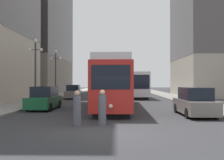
{
  "coord_description": "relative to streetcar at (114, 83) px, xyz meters",
  "views": [
    {
      "loc": [
        0.34,
        -11.18,
        2.15
      ],
      "look_at": [
        0.04,
        6.2,
        2.3
      ],
      "focal_mm": 42.08,
      "sensor_mm": 36.0,
      "label": 1
    }
  ],
  "objects": [
    {
      "name": "pedestrian_crossing_near",
      "position": [
        -1.74,
        -9.27,
        -1.28
      ],
      "size": [
        0.39,
        0.39,
        1.75
      ],
      "rotation": [
        0.0,
        0.0,
        6.08
      ],
      "color": "#4C4C56",
      "rests_on": "ground"
    },
    {
      "name": "building_left_corner",
      "position": [
        -16.28,
        28.52,
        11.89
      ],
      "size": [
        12.7,
        23.09,
        27.15
      ],
      "color": "slate",
      "rests_on": "ground"
    },
    {
      "name": "lamp_post_left_near",
      "position": [
        -7.43,
        2.31,
        2.01
      ],
      "size": [
        1.41,
        0.36,
        6.11
      ],
      "color": "#333338",
      "rests_on": "sidewalk_left"
    },
    {
      "name": "building_right_corner",
      "position": [
        15.55,
        18.33,
        10.16
      ],
      "size": [
        11.79,
        14.94,
        23.82
      ],
      "color": "#A89E8E",
      "rests_on": "ground"
    },
    {
      "name": "parked_car_left_near",
      "position": [
        -5.53,
        12.49,
        -1.26
      ],
      "size": [
        2.07,
        4.85,
        1.82
      ],
      "rotation": [
        0.0,
        0.0,
        0.05
      ],
      "color": "black",
      "rests_on": "ground"
    },
    {
      "name": "parked_car_left_mid",
      "position": [
        -5.53,
        -1.43,
        -1.26
      ],
      "size": [
        1.95,
        4.62,
        1.82
      ],
      "rotation": [
        0.0,
        0.0,
        -0.02
      ],
      "color": "black",
      "rests_on": "ground"
    },
    {
      "name": "pedestrian_crossing_far",
      "position": [
        -0.51,
        -8.98,
        -1.27
      ],
      "size": [
        0.4,
        0.4,
        1.78
      ],
      "rotation": [
        0.0,
        0.0,
        0.08
      ],
      "color": "#4C4C56",
      "rests_on": "ground"
    },
    {
      "name": "transit_bus",
      "position": [
        2.86,
        15.25,
        -0.15
      ],
      "size": [
        2.85,
        12.24,
        3.45
      ],
      "rotation": [
        0.0,
        0.0,
        0.02
      ],
      "color": "black",
      "rests_on": "ground"
    },
    {
      "name": "sidewalk_left",
      "position": [
        -8.53,
        28.99,
        -2.03
      ],
      "size": [
        3.4,
        120.0,
        0.15
      ],
      "primitive_type": "cube",
      "color": "gray",
      "rests_on": "ground"
    },
    {
      "name": "parked_car_right_far",
      "position": [
        5.25,
        -5.14,
        -1.26
      ],
      "size": [
        1.9,
        4.77,
        1.82
      ],
      "rotation": [
        0.0,
        0.0,
        3.14
      ],
      "color": "black",
      "rests_on": "ground"
    },
    {
      "name": "lamp_post_left_far",
      "position": [
        -7.43,
        10.49,
        1.98
      ],
      "size": [
        1.41,
        0.36,
        6.05
      ],
      "color": "#333338",
      "rests_on": "sidewalk_left"
    },
    {
      "name": "ground_plane",
      "position": [
        -0.14,
        -11.01,
        -2.1
      ],
      "size": [
        200.0,
        200.0,
        0.0
      ],
      "primitive_type": "plane",
      "color": "#303033"
    },
    {
      "name": "sidewalk_right",
      "position": [
        8.26,
        28.99,
        -2.03
      ],
      "size": [
        3.4,
        120.0,
        0.15
      ],
      "primitive_type": "cube",
      "color": "gray",
      "rests_on": "ground"
    },
    {
      "name": "streetcar",
      "position": [
        0.0,
        0.0,
        0.0
      ],
      "size": [
        2.87,
        14.99,
        3.89
      ],
      "rotation": [
        0.0,
        0.0,
        -0.02
      ],
      "color": "black",
      "rests_on": "ground"
    }
  ]
}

